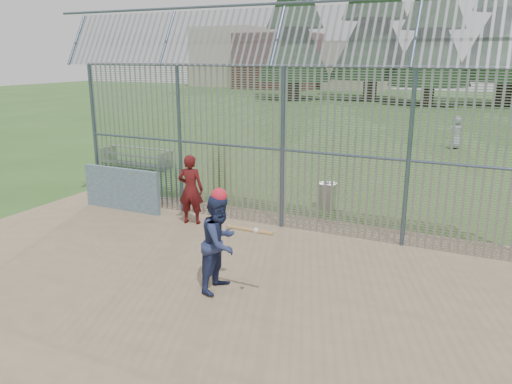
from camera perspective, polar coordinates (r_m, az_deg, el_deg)
The scene contains 11 objects.
ground at distance 9.87m, azimuth -5.10°, elevation -10.10°, with size 120.00×120.00×0.00m, color #2D511E.
dirt_infield at distance 9.49m, azimuth -6.66°, elevation -11.19°, with size 14.00×10.00×0.02m, color #756047.
dugout_wall at distance 14.45m, azimuth -15.08°, elevation 0.33°, with size 2.50×0.12×1.20m, color #38566B.
batter at distance 9.17m, azimuth -4.14°, elevation -5.81°, with size 0.88×0.69×1.82m, color navy.
onlooker at distance 12.86m, azimuth -7.47°, elevation 0.30°, with size 0.66×0.43×1.81m, color maroon.
bg_kid_standing at distance 25.23m, azimuth 21.84°, elevation 6.35°, with size 0.75×0.49×1.53m, color gray.
batting_gear at distance 8.83m, azimuth -3.69°, elevation -1.11°, with size 1.27×0.55×0.68m.
trash_can at distance 14.30m, azimuth 8.09°, elevation -0.44°, with size 0.56×0.56×0.82m.
bleacher at distance 20.08m, azimuth -13.54°, elevation 3.94°, with size 3.00×0.95×0.72m.
backstop_fence at distance 11.57m, azimuth 11.27°, elevation 5.74°, with size 20.09×0.81×5.30m.
distant_buildings at distance 69.90m, azimuth 2.22°, elevation 14.81°, with size 26.50×10.50×8.00m.
Camera 1 is at (4.61, -7.64, 4.23)m, focal length 35.00 mm.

